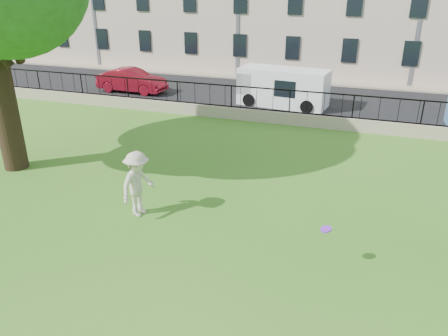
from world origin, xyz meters
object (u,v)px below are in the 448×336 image
at_px(man, 138,184).
at_px(frisbee, 326,229).
at_px(white_van, 283,87).
at_px(red_sedan, 132,81).

bearing_deg(man, frisbee, -88.67).
height_order(frisbee, white_van, white_van).
bearing_deg(white_van, red_sedan, -173.77).
height_order(man, frisbee, man).
distance_m(man, frisbee, 5.70).
height_order(man, red_sedan, man).
bearing_deg(frisbee, red_sedan, 133.20).
bearing_deg(white_van, frisbee, -67.80).
distance_m(frisbee, red_sedan, 20.27).
bearing_deg(man, red_sedan, 41.12).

